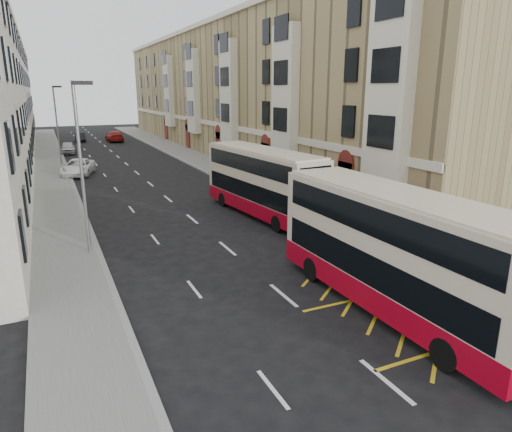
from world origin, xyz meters
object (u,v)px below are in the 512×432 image
car_silver (68,148)px  car_red (114,136)px  street_lamp_near (82,160)px  pedestrian_near (508,281)px  pedestrian_far (481,262)px  car_dark (80,137)px  pedestrian_mid (446,240)px  street_lamp_far (57,121)px  white_van (78,167)px  double_decker_front (395,252)px  double_decker_rear (263,182)px

car_silver → car_red: (7.35, 11.94, 0.08)m
street_lamp_near → pedestrian_near: 18.54m
pedestrian_far → car_dark: (-10.62, 63.88, -0.25)m
pedestrian_near → pedestrian_mid: size_ratio=0.95×
street_lamp_near → street_lamp_far: same height
white_van → car_dark: size_ratio=1.26×
street_lamp_near → double_decker_front: 14.41m
double_decker_rear → car_red: (-2.18, 48.45, -1.35)m
double_decker_rear → pedestrian_mid: 11.62m
street_lamp_far → pedestrian_near: 44.47m
street_lamp_far → car_silver: size_ratio=1.88×
car_red → pedestrian_mid: bearing=95.9°
double_decker_front → car_dark: bearing=94.4°
street_lamp_near → double_decker_rear: street_lamp_near is taller
double_decker_rear → car_silver: 37.76m
street_lamp_far → pedestrian_near: (13.44, -42.23, -3.66)m
car_silver → white_van: bearing=-85.9°
street_lamp_far → pedestrian_far: 42.95m
double_decker_front → car_red: bearing=90.1°
car_dark → car_red: size_ratio=0.76×
street_lamp_far → double_decker_front: street_lamp_far is taller
street_lamp_far → pedestrian_mid: bearing=-68.4°
double_decker_rear → white_van: size_ratio=2.04×
double_decker_front → pedestrian_far: bearing=4.0°
pedestrian_far → double_decker_rear: bearing=-34.7°
car_dark → car_silver: bearing=-97.3°
street_lamp_far → double_decker_rear: size_ratio=0.74×
pedestrian_near → white_van: 37.45m
double_decker_rear → car_dark: size_ratio=2.58×
street_lamp_far → double_decker_rear: 29.22m
street_lamp_near → car_red: 52.20m
double_decker_rear → pedestrian_mid: (4.31, -10.73, -1.14)m
white_van → car_silver: size_ratio=1.24×
white_van → car_red: car_red is taller
street_lamp_near → white_van: street_lamp_near is taller
car_silver → car_dark: (2.52, 14.13, -0.04)m
street_lamp_far → white_van: 7.97m
car_red → car_silver: bearing=58.0°
car_dark → street_lamp_far: bearing=-96.1°
double_decker_front → car_silver: bearing=98.6°
pedestrian_near → street_lamp_far: bearing=-84.1°
double_decker_rear → pedestrian_far: bearing=-80.6°
street_lamp_far → pedestrian_mid: size_ratio=4.59×
pedestrian_mid → car_silver: size_ratio=0.41×
street_lamp_near → street_lamp_far: size_ratio=1.00×
street_lamp_far → car_red: bearing=68.3°
white_van → car_dark: bearing=100.9°
pedestrian_mid → double_decker_front: bearing=-167.6°
pedestrian_near → car_silver: 53.10m
pedestrian_mid → white_van: 33.91m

